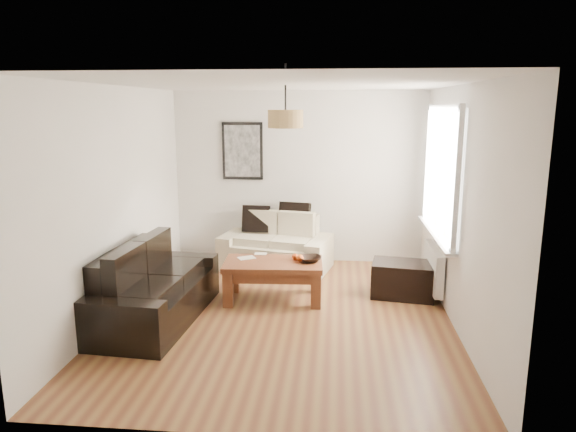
# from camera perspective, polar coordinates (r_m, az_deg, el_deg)

# --- Properties ---
(floor) EXTENTS (4.50, 4.50, 0.00)m
(floor) POSITION_cam_1_polar(r_m,az_deg,el_deg) (6.10, -0.55, -10.88)
(floor) COLOR brown
(floor) RESTS_ON ground
(ceiling) EXTENTS (3.80, 4.50, 0.00)m
(ceiling) POSITION_cam_1_polar(r_m,az_deg,el_deg) (5.63, -0.60, 14.32)
(ceiling) COLOR white
(ceiling) RESTS_ON floor
(wall_back) EXTENTS (3.80, 0.04, 2.60)m
(wall_back) POSITION_cam_1_polar(r_m,az_deg,el_deg) (7.94, 1.14, 4.24)
(wall_back) COLOR silver
(wall_back) RESTS_ON floor
(wall_front) EXTENTS (3.80, 0.04, 2.60)m
(wall_front) POSITION_cam_1_polar(r_m,az_deg,el_deg) (3.56, -4.40, -5.60)
(wall_front) COLOR silver
(wall_front) RESTS_ON floor
(wall_left) EXTENTS (0.04, 4.50, 2.60)m
(wall_left) POSITION_cam_1_polar(r_m,az_deg,el_deg) (6.21, -18.28, 1.45)
(wall_left) COLOR silver
(wall_left) RESTS_ON floor
(wall_right) EXTENTS (0.04, 4.50, 2.60)m
(wall_right) POSITION_cam_1_polar(r_m,az_deg,el_deg) (5.84, 18.30, 0.80)
(wall_right) COLOR silver
(wall_right) RESTS_ON floor
(window_bay) EXTENTS (0.14, 1.90, 1.60)m
(window_bay) POSITION_cam_1_polar(r_m,az_deg,el_deg) (6.56, 16.63, 4.74)
(window_bay) COLOR white
(window_bay) RESTS_ON wall_right
(radiator) EXTENTS (0.10, 0.90, 0.52)m
(radiator) POSITION_cam_1_polar(r_m,az_deg,el_deg) (6.81, 15.68, -5.48)
(radiator) COLOR white
(radiator) RESTS_ON wall_right
(poster) EXTENTS (0.62, 0.04, 0.87)m
(poster) POSITION_cam_1_polar(r_m,az_deg,el_deg) (7.97, -5.02, 7.13)
(poster) COLOR black
(poster) RESTS_ON wall_back
(pendant_shade) EXTENTS (0.40, 0.40, 0.20)m
(pendant_shade) POSITION_cam_1_polar(r_m,az_deg,el_deg) (5.92, -0.28, 10.62)
(pendant_shade) COLOR tan
(pendant_shade) RESTS_ON ceiling
(loveseat_cream) EXTENTS (1.72, 1.18, 0.78)m
(loveseat_cream) POSITION_cam_1_polar(r_m,az_deg,el_deg) (7.68, -1.35, -2.95)
(loveseat_cream) COLOR beige
(loveseat_cream) RESTS_ON floor
(sofa_leather) EXTENTS (1.05, 1.94, 0.81)m
(sofa_leather) POSITION_cam_1_polar(r_m,az_deg,el_deg) (6.06, -14.47, -7.32)
(sofa_leather) COLOR black
(sofa_leather) RESTS_ON floor
(coffee_table) EXTENTS (1.24, 0.72, 0.49)m
(coffee_table) POSITION_cam_1_polar(r_m,az_deg,el_deg) (6.49, -1.63, -7.11)
(coffee_table) COLOR brown
(coffee_table) RESTS_ON floor
(ottoman) EXTENTS (0.84, 0.61, 0.44)m
(ottoman) POSITION_cam_1_polar(r_m,az_deg,el_deg) (6.77, 12.54, -6.82)
(ottoman) COLOR black
(ottoman) RESTS_ON floor
(cushion_left) EXTENTS (0.41, 0.14, 0.40)m
(cushion_left) POSITION_cam_1_polar(r_m,az_deg,el_deg) (7.84, -3.53, -0.32)
(cushion_left) COLOR black
(cushion_left) RESTS_ON loveseat_cream
(cushion_right) EXTENTS (0.48, 0.22, 0.46)m
(cushion_right) POSITION_cam_1_polar(r_m,az_deg,el_deg) (7.76, 0.71, -0.20)
(cushion_right) COLOR black
(cushion_right) RESTS_ON loveseat_cream
(fruit_bowl) EXTENTS (0.33, 0.33, 0.07)m
(fruit_bowl) POSITION_cam_1_polar(r_m,az_deg,el_deg) (6.41, 2.42, -4.73)
(fruit_bowl) COLOR black
(fruit_bowl) RESTS_ON coffee_table
(orange_a) EXTENTS (0.09, 0.09, 0.09)m
(orange_a) POSITION_cam_1_polar(r_m,az_deg,el_deg) (6.41, 1.34, -4.66)
(orange_a) COLOR #D54B11
(orange_a) RESTS_ON fruit_bowl
(orange_b) EXTENTS (0.09, 0.09, 0.09)m
(orange_b) POSITION_cam_1_polar(r_m,az_deg,el_deg) (6.43, 1.31, -4.63)
(orange_b) COLOR orange
(orange_b) RESTS_ON fruit_bowl
(orange_c) EXTENTS (0.09, 0.09, 0.08)m
(orange_c) POSITION_cam_1_polar(r_m,az_deg,el_deg) (6.47, 0.79, -4.51)
(orange_c) COLOR #E74B13
(orange_c) RESTS_ON fruit_bowl
(papers) EXTENTS (0.25, 0.23, 0.01)m
(papers) POSITION_cam_1_polar(r_m,az_deg,el_deg) (6.58, -4.57, -4.60)
(papers) COLOR silver
(papers) RESTS_ON coffee_table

